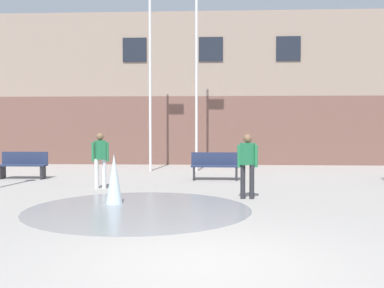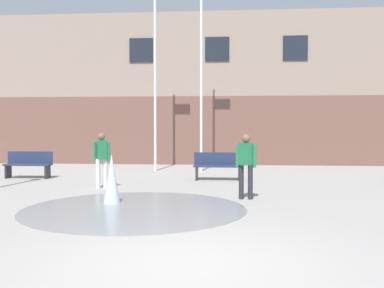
{
  "view_description": "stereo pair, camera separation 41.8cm",
  "coord_description": "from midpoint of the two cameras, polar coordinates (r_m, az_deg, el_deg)",
  "views": [
    {
      "loc": [
        0.18,
        -5.8,
        1.79
      ],
      "look_at": [
        -0.44,
        6.41,
        1.3
      ],
      "focal_mm": 42.0,
      "sensor_mm": 36.0,
      "label": 1
    },
    {
      "loc": [
        0.6,
        -5.77,
        1.79
      ],
      "look_at": [
        -0.44,
        6.41,
        1.3
      ],
      "focal_mm": 42.0,
      "sensor_mm": 36.0,
      "label": 2
    }
  ],
  "objects": [
    {
      "name": "park_bench_left_of_flagpoles",
      "position": [
        16.35,
        -19.36,
        -2.43
      ],
      "size": [
        1.6,
        0.44,
        0.91
      ],
      "color": "#28282D",
      "rests_on": "ground"
    },
    {
      "name": "ground_plane",
      "position": [
        6.07,
        0.98,
        -14.87
      ],
      "size": [
        100.0,
        100.0,
        0.0
      ],
      "primitive_type": "plane",
      "color": "gray"
    },
    {
      "name": "flagpole_right",
      "position": [
        17.92,
        1.96,
        10.09
      ],
      "size": [
        0.8,
        0.1,
        7.94
      ],
      "color": "silver",
      "rests_on": "ground"
    },
    {
      "name": "teen_by_trashcan",
      "position": [
        13.14,
        -10.52,
        -1.48
      ],
      "size": [
        0.5,
        0.39,
        1.59
      ],
      "rotation": [
        0.0,
        0.0,
        -0.91
      ],
      "color": "silver",
      "rests_on": "ground"
    },
    {
      "name": "splash_fountain",
      "position": [
        10.17,
        -7.54,
        -6.3
      ],
      "size": [
        4.85,
        4.85,
        1.15
      ],
      "color": "gray",
      "rests_on": "ground"
    },
    {
      "name": "park_bench_center",
      "position": [
        14.9,
        4.12,
        -2.75
      ],
      "size": [
        1.6,
        0.44,
        0.91
      ],
      "color": "#28282D",
      "rests_on": "ground"
    },
    {
      "name": "library_building",
      "position": [
        23.67,
        3.92,
        6.47
      ],
      "size": [
        36.0,
        6.05,
        7.03
      ],
      "color": "brown",
      "rests_on": "ground"
    },
    {
      "name": "flagpole_left",
      "position": [
        18.09,
        -3.95,
        9.64
      ],
      "size": [
        0.8,
        0.1,
        7.72
      ],
      "color": "silver",
      "rests_on": "ground"
    },
    {
      "name": "adult_in_red",
      "position": [
        11.06,
        7.94,
        -2.17
      ],
      "size": [
        0.5,
        0.37,
        1.59
      ],
      "rotation": [
        0.0,
        0.0,
        -2.45
      ],
      "color": "#28282D",
      "rests_on": "ground"
    }
  ]
}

